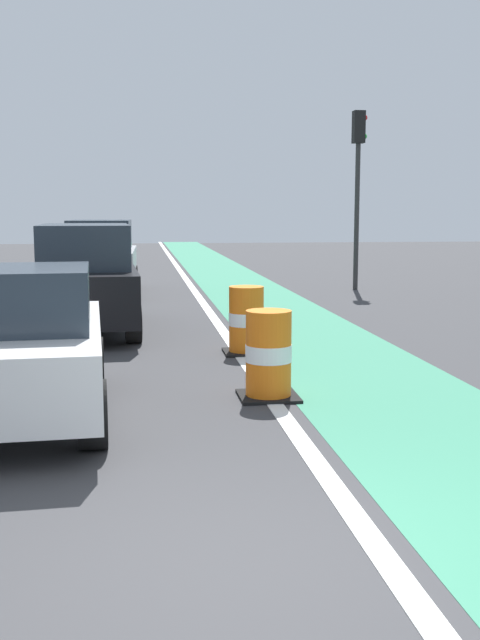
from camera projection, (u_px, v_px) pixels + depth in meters
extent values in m
plane|color=#38383A|center=(252.00, 571.00, 4.89)|extent=(100.00, 100.00, 0.00)
cube|color=#387F60|center=(279.00, 314.00, 16.97)|extent=(2.50, 80.00, 0.01)
cube|color=silver|center=(212.00, 316.00, 16.78)|extent=(0.20, 80.00, 0.01)
cube|color=silver|center=(16.00, 357.00, 8.39)|extent=(2.07, 4.20, 0.72)
cube|color=#232D38|center=(11.00, 298.00, 8.06)|extent=(1.71, 1.81, 0.64)
cylinder|color=black|center=(93.00, 363.00, 9.83)|extent=(0.32, 0.69, 0.68)
cylinder|color=black|center=(93.00, 415.00, 7.36)|extent=(0.32, 0.69, 0.68)
cube|color=black|center=(86.00, 291.00, 14.46)|extent=(2.05, 4.68, 0.90)
cube|color=#232D38|center=(85.00, 246.00, 14.34)|extent=(1.75, 2.92, 0.80)
cylinder|color=black|center=(48.00, 306.00, 15.77)|extent=(0.31, 0.69, 0.68)
cylinder|color=black|center=(128.00, 304.00, 16.06)|extent=(0.31, 0.69, 0.68)
cylinder|color=black|center=(36.00, 326.00, 12.99)|extent=(0.31, 0.69, 0.68)
cylinder|color=black|center=(133.00, 324.00, 13.28)|extent=(0.31, 0.69, 0.68)
cube|color=#9EA0A5|center=(101.00, 266.00, 21.04)|extent=(1.93, 4.63, 0.90)
cube|color=#232D38|center=(101.00, 235.00, 20.92)|extent=(1.67, 2.88, 0.80)
cylinder|color=black|center=(77.00, 278.00, 22.42)|extent=(0.29, 0.69, 0.68)
cylinder|color=black|center=(133.00, 277.00, 22.60)|extent=(0.29, 0.69, 0.68)
cylinder|color=black|center=(66.00, 287.00, 19.61)|extent=(0.29, 0.69, 0.68)
cylinder|color=black|center=(130.00, 287.00, 19.80)|extent=(0.29, 0.69, 0.68)
cylinder|color=orange|center=(268.00, 378.00, 9.39)|extent=(0.56, 0.56, 0.42)
cylinder|color=white|center=(268.00, 353.00, 9.34)|extent=(0.57, 0.57, 0.21)
cylinder|color=orange|center=(269.00, 328.00, 9.30)|extent=(0.56, 0.56, 0.42)
cube|color=black|center=(268.00, 396.00, 9.42)|extent=(0.73, 0.73, 0.04)
cylinder|color=orange|center=(246.00, 338.00, 12.33)|extent=(0.56, 0.56, 0.42)
cylinder|color=white|center=(246.00, 319.00, 12.28)|extent=(0.57, 0.57, 0.21)
cylinder|color=orange|center=(246.00, 299.00, 12.24)|extent=(0.56, 0.56, 0.42)
cube|color=black|center=(246.00, 352.00, 12.36)|extent=(0.73, 0.73, 0.04)
cylinder|color=#2D2D2D|center=(357.00, 217.00, 22.00)|extent=(0.14, 0.14, 4.20)
cube|color=black|center=(359.00, 127.00, 21.64)|extent=(0.32, 0.32, 0.90)
sphere|color=red|center=(365.00, 118.00, 21.62)|extent=(0.16, 0.16, 0.16)
sphere|color=green|center=(364.00, 136.00, 21.70)|extent=(0.16, 0.16, 0.16)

